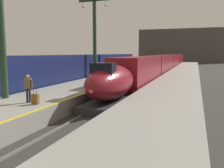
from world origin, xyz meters
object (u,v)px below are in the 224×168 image
highspeed_train_main (165,63)px  passenger_near_edge (28,86)px  rolling_suitcase (35,99)px  regional_train_adjacent (89,67)px  station_column_far (95,30)px  passenger_mid_platform (105,73)px  station_column_mid (0,13)px

highspeed_train_main → passenger_near_edge: size_ratio=44.97×
rolling_suitcase → regional_train_adjacent: bearing=105.5°
highspeed_train_main → rolling_suitcase: highspeed_train_main is taller
station_column_far → passenger_mid_platform: 7.64m
regional_train_adjacent → passenger_mid_platform: size_ratio=21.66×
regional_train_adjacent → passenger_near_edge: size_ratio=21.66×
regional_train_adjacent → station_column_mid: station_column_mid is taller
highspeed_train_main → station_column_mid: (-5.90, -37.87, 4.57)m
highspeed_train_main → passenger_mid_platform: size_ratio=44.97×
station_column_mid → passenger_near_edge: 5.18m
station_column_mid → station_column_far: bearing=90.0°
regional_train_adjacent → station_column_mid: (2.20, -18.21, 4.41)m
station_column_mid → passenger_near_edge: (2.45, -0.73, -4.50)m
passenger_mid_platform → rolling_suitcase: passenger_mid_platform is taller
passenger_near_edge → highspeed_train_main: bearing=84.9°
regional_train_adjacent → rolling_suitcase: bearing=-74.5°
passenger_mid_platform → rolling_suitcase: 11.01m
station_column_mid → rolling_suitcase: 6.15m
passenger_mid_platform → station_column_far: bearing=122.8°
station_column_far → passenger_near_edge: size_ratio=5.64×
rolling_suitcase → station_column_far: bearing=101.1°
station_column_far → passenger_near_edge: station_column_far is taller
station_column_mid → passenger_near_edge: size_ratio=5.40×
passenger_mid_platform → regional_train_adjacent: bearing=123.5°
station_column_mid → rolling_suitcase: bearing=-17.7°
highspeed_train_main → rolling_suitcase: 38.98m
station_column_mid → station_column_far: (0.00, 15.04, 0.22)m
highspeed_train_main → station_column_far: bearing=-104.5°
station_column_mid → passenger_mid_platform: station_column_mid is taller
station_column_mid → passenger_mid_platform: size_ratio=5.40×
highspeed_train_main → station_column_mid: 38.60m
station_column_far → rolling_suitcase: size_ratio=9.71×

